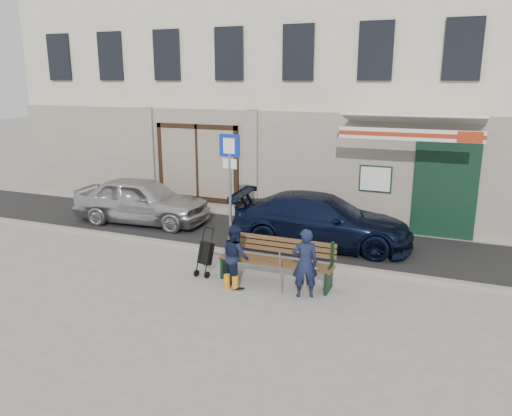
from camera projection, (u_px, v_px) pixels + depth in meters
The scene contains 11 objects.
ground at pixel (223, 281), 10.45m from camera, with size 80.00×80.00×0.00m, color #9E9991.
asphalt_lane at pixel (274, 238), 13.23m from camera, with size 60.00×3.20×0.01m, color #282828.
curb at pixel (250, 255), 11.78m from camera, with size 60.00×0.18×0.12m, color #9E9384.
building at pixel (330, 52), 16.78m from camera, with size 20.00×8.27×10.00m.
car_silver at pixel (142, 200), 14.50m from camera, with size 1.59×3.96×1.35m, color silver.
car_navy at pixel (321, 220), 12.53m from camera, with size 1.83×4.50×1.31m, color black.
parking_sign at pixel (230, 174), 11.75m from camera, with size 0.53×0.08×2.86m.
bench at pixel (274, 261), 10.27m from camera, with size 2.40×1.17×0.98m.
man at pixel (305, 263), 9.53m from camera, with size 0.50×0.33×1.37m, color #141C39.
woman at pixel (235, 256), 10.05m from camera, with size 0.63×0.49×1.30m, color #121A33.
stroller at pixel (206, 254), 10.69m from camera, with size 0.36×0.46×1.03m.
Camera 1 is at (4.31, -8.75, 4.11)m, focal length 35.00 mm.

